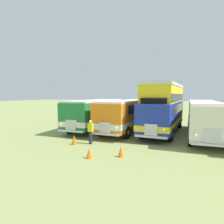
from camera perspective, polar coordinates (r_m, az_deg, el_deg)
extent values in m
plane|color=#8C9956|center=(18.90, 14.54, -5.92)|extent=(200.00, 200.00, 0.00)
cube|color=#237538|center=(20.83, -4.51, -0.05)|extent=(3.10, 10.44, 2.30)
cube|color=silver|center=(20.89, -4.50, -1.69)|extent=(3.14, 10.49, 0.44)
cube|color=#19232D|center=(21.15, -4.08, 1.66)|extent=(2.99, 8.05, 0.76)
cube|color=#19232D|center=(16.26, -11.76, 0.73)|extent=(2.20, 0.23, 0.90)
cube|color=silver|center=(16.30, -11.88, -3.68)|extent=(0.91, 0.17, 0.80)
cube|color=silver|center=(16.36, -11.90, -5.42)|extent=(2.30, 0.27, 0.16)
sphere|color=#EAEACC|center=(15.85, -9.10, -3.88)|extent=(0.22, 0.22, 0.22)
sphere|color=#EAEACC|center=(16.77, -14.53, -3.49)|extent=(0.22, 0.22, 0.22)
cube|color=silver|center=(20.76, -4.53, 3.30)|extent=(3.04, 10.04, 0.14)
cylinder|color=black|center=(17.30, -5.73, -5.04)|extent=(0.34, 1.05, 1.04)
cylinder|color=silver|center=(17.24, -5.27, -5.08)|extent=(0.04, 0.36, 0.36)
cylinder|color=black|center=(18.38, -12.27, -4.54)|extent=(0.34, 1.05, 1.04)
cylinder|color=silver|center=(18.45, -12.67, -4.51)|extent=(0.04, 0.36, 0.36)
cylinder|color=black|center=(23.68, 1.34, -2.30)|extent=(0.34, 1.05, 1.04)
cylinder|color=silver|center=(23.63, 1.68, -2.32)|extent=(0.04, 0.36, 0.36)
cylinder|color=black|center=(24.47, -3.80, -2.07)|extent=(0.34, 1.05, 1.04)
cylinder|color=silver|center=(24.53, -4.12, -2.06)|extent=(0.04, 0.36, 0.36)
cube|color=orange|center=(19.68, 4.73, -0.35)|extent=(2.64, 10.83, 2.30)
cube|color=white|center=(19.74, 4.72, -2.09)|extent=(2.68, 10.87, 0.44)
cube|color=#19232D|center=(20.01, 5.11, 1.46)|extent=(2.64, 8.43, 0.76)
cube|color=#19232D|center=(14.67, -1.90, 0.39)|extent=(2.20, 0.13, 0.90)
cube|color=silver|center=(14.73, -2.06, -4.50)|extent=(0.90, 0.13, 0.80)
cube|color=silver|center=(14.79, -2.11, -6.43)|extent=(2.30, 0.17, 0.16)
sphere|color=#EAEACC|center=(14.36, 1.18, -4.74)|extent=(0.22, 0.22, 0.22)
sphere|color=#EAEACC|center=(15.12, -5.17, -4.27)|extent=(0.22, 0.22, 0.22)
cube|color=white|center=(19.60, 4.76, 3.20)|extent=(2.59, 10.43, 0.14)
cylinder|color=black|center=(15.91, 4.27, -5.92)|extent=(0.29, 1.04, 1.04)
cylinder|color=silver|center=(15.86, 4.79, -5.95)|extent=(0.02, 0.36, 0.36)
cylinder|color=black|center=(16.79, -3.20, -5.34)|extent=(0.29, 1.04, 1.04)
cylinder|color=silver|center=(16.85, -3.66, -5.30)|extent=(0.02, 0.36, 0.36)
cylinder|color=black|center=(22.95, 10.31, -2.62)|extent=(0.29, 1.04, 1.04)
cylinder|color=silver|center=(22.92, 10.68, -2.63)|extent=(0.02, 0.36, 0.36)
cylinder|color=black|center=(23.56, 4.85, -2.36)|extent=(0.29, 1.04, 1.04)
cylinder|color=silver|center=(23.61, 4.50, -2.34)|extent=(0.02, 0.36, 0.36)
cube|color=#1E339E|center=(18.96, 14.78, -0.70)|extent=(2.82, 10.23, 2.30)
cube|color=yellow|center=(19.03, 14.74, -2.50)|extent=(2.87, 10.27, 0.44)
cube|color=#19232D|center=(19.31, 15.02, 1.18)|extent=(2.78, 7.83, 0.76)
cube|color=#19232D|center=(14.00, 11.39, 0.07)|extent=(2.20, 0.17, 0.90)
cube|color=silver|center=(14.05, 11.20, -5.05)|extent=(0.90, 0.15, 0.80)
cube|color=silver|center=(14.12, 11.14, -7.07)|extent=(2.30, 0.21, 0.16)
sphere|color=#EAEACC|center=(13.87, 14.83, -5.26)|extent=(0.22, 0.22, 0.22)
sphere|color=#EAEACC|center=(14.27, 7.66, -4.85)|extent=(0.22, 0.22, 0.22)
cube|color=yellow|center=(19.12, 15.03, 5.04)|extent=(2.70, 9.33, 1.50)
cube|color=silver|center=(14.40, 11.93, 8.36)|extent=(2.40, 0.18, 0.24)
cube|color=silver|center=(23.22, 16.75, 6.94)|extent=(2.40, 0.18, 0.24)
cube|color=silver|center=(18.98, 18.69, 7.37)|extent=(0.40, 9.25, 0.24)
cube|color=silver|center=(19.37, 11.55, 7.48)|extent=(0.40, 9.25, 0.24)
cube|color=#19232D|center=(19.12, 15.01, 4.14)|extent=(2.73, 9.23, 0.64)
cube|color=black|center=(14.43, 11.88, 3.19)|extent=(1.90, 0.18, 0.40)
cylinder|color=black|center=(15.56, 16.72, -6.37)|extent=(0.31, 1.05, 1.04)
cylinder|color=silver|center=(15.54, 17.27, -6.40)|extent=(0.03, 0.36, 0.36)
cylinder|color=black|center=(16.01, 8.49, -5.89)|extent=(0.31, 1.05, 1.04)
cylinder|color=silver|center=(16.05, 7.98, -5.85)|extent=(0.03, 0.36, 0.36)
cylinder|color=black|center=(22.18, 19.07, -3.07)|extent=(0.31, 1.05, 1.04)
cylinder|color=silver|center=(22.17, 19.45, -3.09)|extent=(0.03, 0.36, 0.36)
cylinder|color=black|center=(22.51, 13.22, -2.82)|extent=(0.31, 1.05, 1.04)
cylinder|color=silver|center=(22.53, 12.85, -2.80)|extent=(0.03, 0.36, 0.36)
cube|color=silver|center=(18.27, 25.35, -1.23)|extent=(2.78, 10.83, 2.30)
cube|color=silver|center=(18.34, 25.28, -3.09)|extent=(2.82, 10.87, 0.44)
cube|color=#19232D|center=(18.62, 25.33, 0.73)|extent=(2.75, 8.43, 0.76)
cube|color=#19232D|center=(12.93, 27.19, -0.79)|extent=(2.20, 0.16, 0.90)
cube|color=silver|center=(12.99, 27.02, -6.33)|extent=(0.90, 0.14, 0.80)
cube|color=silver|center=(13.07, 26.95, -8.50)|extent=(2.30, 0.20, 0.16)
sphere|color=#EAEACC|center=(12.92, 23.03, -6.24)|extent=(0.22, 0.22, 0.22)
cube|color=silver|center=(18.19, 25.49, 2.59)|extent=(2.73, 10.43, 0.14)
cylinder|color=black|center=(14.65, 21.75, -7.21)|extent=(0.31, 1.05, 1.04)
cylinder|color=silver|center=(14.65, 21.16, -7.20)|extent=(0.03, 0.36, 0.36)
cylinder|color=black|center=(22.06, 27.53, -3.41)|extent=(0.31, 1.05, 1.04)
cylinder|color=silver|center=(22.08, 27.92, -3.42)|extent=(0.03, 0.36, 0.36)
cylinder|color=black|center=(21.92, 21.54, -3.24)|extent=(0.31, 1.05, 1.04)
cylinder|color=silver|center=(21.92, 21.15, -3.23)|extent=(0.03, 0.36, 0.36)
cone|color=orange|center=(11.24, -6.61, -11.77)|extent=(0.36, 0.36, 0.58)
cone|color=orange|center=(11.42, 2.63, -11.40)|extent=(0.36, 0.36, 0.61)
cone|color=orange|center=(14.36, -10.90, -7.89)|extent=(0.36, 0.36, 0.69)
cylinder|color=#23232D|center=(14.33, -6.23, -7.44)|extent=(0.24, 0.24, 0.90)
cube|color=yellow|center=(14.19, -6.26, -4.48)|extent=(0.36, 0.22, 0.60)
sphere|color=beige|center=(14.13, -6.27, -2.80)|extent=(0.22, 0.22, 0.22)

